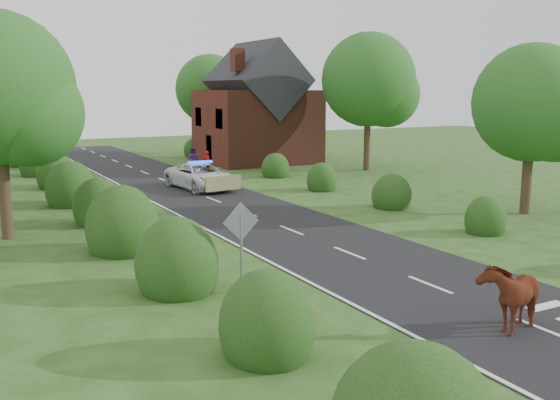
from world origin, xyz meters
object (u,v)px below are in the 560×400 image
police_van (201,176)px  pedestrian_red (207,162)px  pedestrian_purple (193,160)px  cow (510,300)px  road_sign (241,234)px

police_van → pedestrian_red: (2.74, 5.89, 0.05)m
pedestrian_purple → cow: bearing=117.7°
pedestrian_red → police_van: bearing=64.2°
cow → pedestrian_red: size_ratio=1.28×
police_van → pedestrian_red: size_ratio=3.54×
road_sign → pedestrian_purple: size_ratio=1.46×
road_sign → pedestrian_red: road_sign is taller
cow → police_van: size_ratio=0.36×
police_van → pedestrian_red: police_van is taller
road_sign → cow: bearing=-50.7°
pedestrian_red → cow: bearing=81.0°
road_sign → cow: size_ratio=1.29×
road_sign → pedestrian_purple: road_sign is taller
road_sign → pedestrian_purple: 25.77m
road_sign → police_van: (5.77, 17.69, -0.93)m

